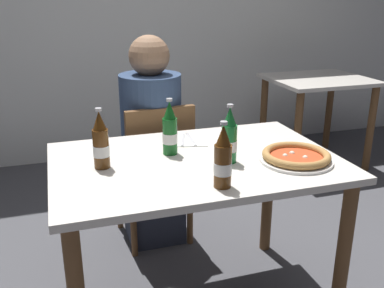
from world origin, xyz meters
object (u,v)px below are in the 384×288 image
at_px(dining_table_background, 317,97).
at_px(dining_table_main, 196,183).
at_px(pizza_margherita_near, 296,157).
at_px(beer_bottle_left, 170,131).
at_px(diner_seated, 152,147).
at_px(napkin_with_cutlery, 187,140).
at_px(beer_bottle_extra, 229,138).
at_px(chair_behind_table, 156,166).
at_px(beer_bottle_center, 101,143).
at_px(beer_bottle_right, 223,160).

bearing_deg(dining_table_background, dining_table_main, -136.98).
xyz_separation_m(pizza_margherita_near, beer_bottle_left, (-0.48, 0.25, 0.08)).
bearing_deg(diner_seated, napkin_with_cutlery, -79.09).
relative_size(beer_bottle_left, beer_bottle_extra, 1.00).
relative_size(chair_behind_table, diner_seated, 0.70).
height_order(diner_seated, beer_bottle_extra, diner_seated).
height_order(dining_table_main, beer_bottle_center, beer_bottle_center).
xyz_separation_m(dining_table_background, pizza_margherita_near, (-1.16, -1.60, 0.18)).
height_order(dining_table_main, chair_behind_table, chair_behind_table).
xyz_separation_m(dining_table_background, beer_bottle_left, (-1.63, -1.35, 0.26)).
distance_m(diner_seated, dining_table_background, 1.78).
bearing_deg(chair_behind_table, beer_bottle_right, 87.88).
bearing_deg(napkin_with_cutlery, beer_bottle_right, -93.29).
relative_size(beer_bottle_left, beer_bottle_center, 1.00).
distance_m(diner_seated, beer_bottle_right, 0.99).
relative_size(dining_table_main, dining_table_background, 1.50).
bearing_deg(dining_table_background, pizza_margherita_near, -125.88).
relative_size(pizza_margherita_near, beer_bottle_extra, 1.24).
relative_size(chair_behind_table, napkin_with_cutlery, 3.92).
height_order(chair_behind_table, beer_bottle_left, beer_bottle_left).
bearing_deg(chair_behind_table, napkin_with_cutlery, 96.51).
distance_m(dining_table_background, pizza_margherita_near, 1.98).
bearing_deg(beer_bottle_extra, dining_table_main, 148.12).
height_order(dining_table_background, beer_bottle_right, beer_bottle_right).
relative_size(dining_table_main, beer_bottle_extra, 4.86).
height_order(dining_table_main, beer_bottle_extra, beer_bottle_extra).
bearing_deg(dining_table_background, beer_bottle_right, -131.58).
bearing_deg(beer_bottle_center, dining_table_main, -3.55).
distance_m(dining_table_main, beer_bottle_extra, 0.26).
distance_m(beer_bottle_left, beer_bottle_right, 0.40).
bearing_deg(pizza_margherita_near, chair_behind_table, 119.27).
height_order(beer_bottle_center, napkin_with_cutlery, beer_bottle_center).
distance_m(chair_behind_table, diner_seated, 0.11).
height_order(beer_bottle_right, napkin_with_cutlery, beer_bottle_right).
distance_m(chair_behind_table, beer_bottle_center, 0.78).
bearing_deg(dining_table_main, chair_behind_table, 93.64).
relative_size(dining_table_background, beer_bottle_right, 3.24).
height_order(beer_bottle_center, beer_bottle_extra, same).
xyz_separation_m(diner_seated, napkin_with_cutlery, (0.08, -0.42, 0.17)).
bearing_deg(beer_bottle_center, beer_bottle_right, -38.92).
bearing_deg(beer_bottle_extra, beer_bottle_center, 168.99).
bearing_deg(chair_behind_table, dining_table_main, 88.70).
bearing_deg(beer_bottle_right, beer_bottle_center, 141.08).
distance_m(diner_seated, beer_bottle_center, 0.77).
xyz_separation_m(diner_seated, pizza_margherita_near, (0.44, -0.82, 0.19)).
xyz_separation_m(diner_seated, beer_bottle_right, (0.05, -0.95, 0.27)).
bearing_deg(diner_seated, chair_behind_table, -83.11).
bearing_deg(beer_bottle_center, beer_bottle_left, 13.16).
relative_size(beer_bottle_center, beer_bottle_right, 1.00).
relative_size(chair_behind_table, beer_bottle_extra, 3.44).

